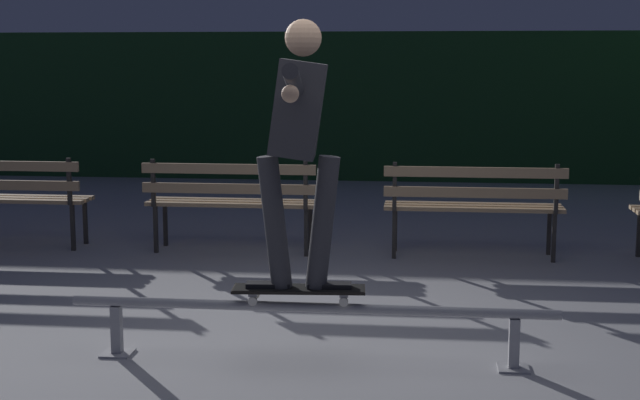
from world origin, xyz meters
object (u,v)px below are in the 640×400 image
at_px(skateboard, 299,290).
at_px(park_bench_left_center, 232,196).
at_px(skateboarder, 299,131).
at_px(park_bench_leftmost, 3,192).
at_px(grind_rail, 310,315).
at_px(park_bench_right_center, 474,200).

bearing_deg(skateboard, park_bench_left_center, 109.16).
distance_m(skateboarder, park_bench_leftmost, 4.49).
height_order(grind_rail, park_bench_left_center, park_bench_left_center).
bearing_deg(grind_rail, park_bench_leftmost, 138.01).
bearing_deg(park_bench_left_center, skateboarder, -70.79).
bearing_deg(grind_rail, skateboard, 180.00).
distance_m(skateboard, park_bench_right_center, 3.20).
height_order(grind_rail, skateboarder, skateboarder).
relative_size(park_bench_leftmost, park_bench_right_center, 1.00).
bearing_deg(skateboard, skateboarder, 4.43).
distance_m(park_bench_leftmost, park_bench_left_center, 2.21).
distance_m(grind_rail, skateboard, 0.17).
height_order(park_bench_left_center, park_bench_right_center, same).
relative_size(grind_rail, park_bench_left_center, 1.81).
height_order(grind_rail, park_bench_leftmost, park_bench_leftmost).
xyz_separation_m(grind_rail, park_bench_left_center, (-1.10, 2.98, 0.25)).
xyz_separation_m(skateboard, park_bench_left_center, (-1.04, 2.98, 0.10)).
relative_size(grind_rail, park_bench_leftmost, 1.81).
bearing_deg(park_bench_left_center, park_bench_right_center, 0.00).
bearing_deg(skateboard, park_bench_right_center, 68.55).
distance_m(park_bench_left_center, park_bench_right_center, 2.21).
relative_size(park_bench_leftmost, park_bench_left_center, 1.00).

